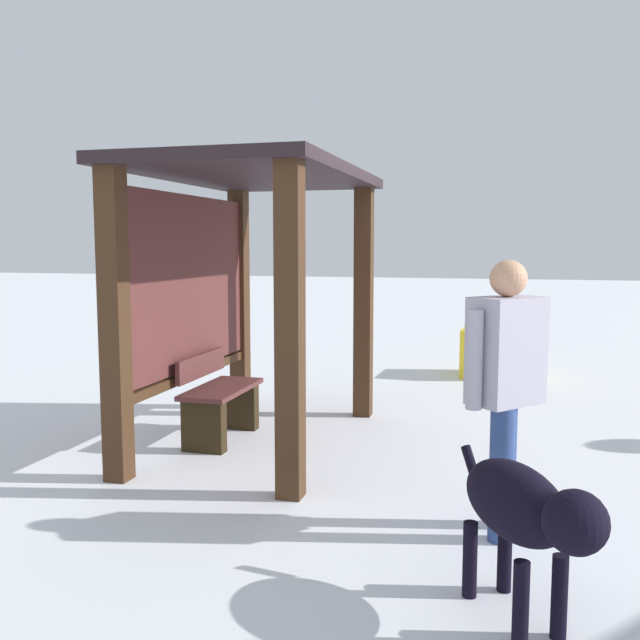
# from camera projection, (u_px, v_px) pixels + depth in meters

# --- Properties ---
(ground_plane) EXTENTS (60.00, 60.00, 0.00)m
(ground_plane) POSITION_uv_depth(u_px,v_px,m) (260.00, 442.00, 5.98)
(ground_plane) COLOR white
(bus_shelter) EXTENTS (2.64, 1.61, 2.33)m
(bus_shelter) POSITION_uv_depth(u_px,v_px,m) (237.00, 246.00, 5.85)
(bus_shelter) COLOR #3F2615
(bus_shelter) RESTS_ON ground
(bench_left_inside) EXTENTS (0.95, 0.42, 0.75)m
(bench_left_inside) POSITION_uv_depth(u_px,v_px,m) (220.00, 402.00, 6.05)
(bench_left_inside) COLOR #522927
(bench_left_inside) RESTS_ON ground
(person_walking) EXTENTS (0.51, 0.47, 1.61)m
(person_walking) POSITION_uv_depth(u_px,v_px,m) (506.00, 377.00, 4.00)
(person_walking) COLOR #B1AABC
(person_walking) RESTS_ON ground
(dog) EXTENTS (0.90, 0.67, 0.74)m
(dog) POSITION_uv_depth(u_px,v_px,m) (524.00, 510.00, 3.06)
(dog) COLOR black
(dog) RESTS_ON ground
(grit_bin) EXTENTS (0.72, 0.59, 0.62)m
(grit_bin) POSITION_uv_depth(u_px,v_px,m) (485.00, 352.00, 9.01)
(grit_bin) COLOR yellow
(grit_bin) RESTS_ON ground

